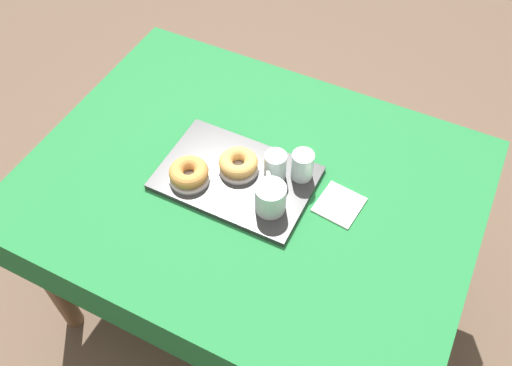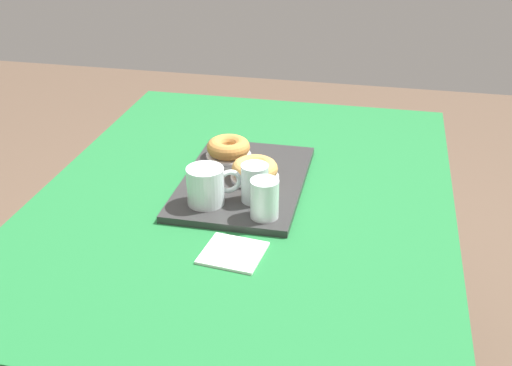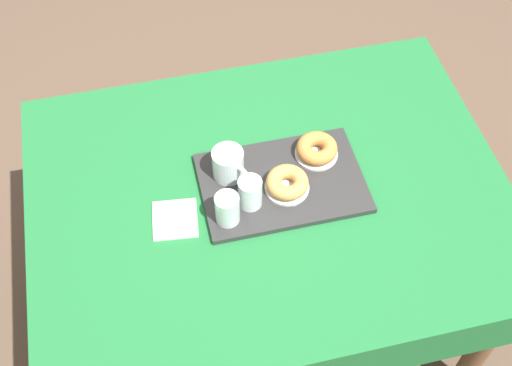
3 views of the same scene
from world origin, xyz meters
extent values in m
plane|color=brown|center=(0.00, 0.00, 0.00)|extent=(6.00, 6.00, 0.00)
cube|color=#1E6B33|center=(0.00, 0.00, 0.70)|extent=(1.29, 0.98, 0.04)
cube|color=#1E6B33|center=(0.00, -0.49, 0.62)|extent=(1.29, 0.01, 0.14)
cube|color=#1E6B33|center=(-0.64, 0.00, 0.62)|extent=(0.01, 0.98, 0.14)
cube|color=#1E6B33|center=(0.64, 0.00, 0.62)|extent=(0.01, 0.98, 0.14)
cylinder|color=brown|center=(-0.55, -0.40, 0.34)|extent=(0.06, 0.06, 0.69)
cylinder|color=brown|center=(0.55, -0.40, 0.34)|extent=(0.06, 0.06, 0.69)
cylinder|color=brown|center=(-0.55, 0.40, 0.34)|extent=(0.06, 0.06, 0.69)
cube|color=#2D2D2D|center=(-0.04, -0.01, 0.73)|extent=(0.44, 0.29, 0.02)
cylinder|color=silver|center=(0.10, -0.07, 0.78)|extent=(0.09, 0.09, 0.09)
cylinder|color=#B27523|center=(0.10, -0.07, 0.78)|extent=(0.07, 0.07, 0.06)
torus|color=silver|center=(0.07, -0.02, 0.79)|extent=(0.04, 0.06, 0.06)
cylinder|color=silver|center=(0.06, 0.04, 0.78)|extent=(0.06, 0.06, 0.09)
cylinder|color=silver|center=(0.06, 0.04, 0.77)|extent=(0.05, 0.05, 0.05)
cylinder|color=silver|center=(0.13, 0.07, 0.78)|extent=(0.06, 0.06, 0.09)
cylinder|color=silver|center=(0.13, 0.07, 0.77)|extent=(0.05, 0.05, 0.06)
cylinder|color=silver|center=(-0.15, -0.08, 0.74)|extent=(0.12, 0.12, 0.01)
torus|color=#BC7F3D|center=(-0.15, -0.08, 0.77)|extent=(0.11, 0.11, 0.04)
cylinder|color=silver|center=(-0.04, 0.01, 0.74)|extent=(0.12, 0.12, 0.01)
torus|color=tan|center=(-0.04, 0.01, 0.77)|extent=(0.11, 0.11, 0.04)
cube|color=white|center=(0.26, 0.03, 0.73)|extent=(0.13, 0.13, 0.01)
camera|label=1|loc=(0.44, -0.85, 1.96)|focal=37.95mm
camera|label=2|loc=(1.30, 0.31, 1.45)|focal=44.29mm
camera|label=3|loc=(0.28, 1.03, 2.17)|focal=46.91mm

